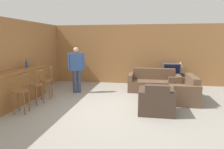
# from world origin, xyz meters

# --- Properties ---
(ground_plane) EXTENTS (24.00, 24.00, 0.00)m
(ground_plane) POSITION_xyz_m (0.00, 0.00, 0.00)
(ground_plane) COLOR gray
(wall_back) EXTENTS (9.40, 0.08, 2.60)m
(wall_back) POSITION_xyz_m (0.00, 3.56, 1.30)
(wall_back) COLOR #9E6B3D
(wall_back) RESTS_ON ground_plane
(wall_left) EXTENTS (0.08, 8.56, 2.60)m
(wall_left) POSITION_xyz_m (-3.24, 1.28, 1.30)
(wall_left) COLOR #9E6B3D
(wall_left) RESTS_ON ground_plane
(bar_counter) EXTENTS (0.55, 2.64, 1.03)m
(bar_counter) POSITION_xyz_m (-2.91, 0.02, 0.52)
(bar_counter) COLOR brown
(bar_counter) RESTS_ON ground_plane
(bar_chair_near) EXTENTS (0.47, 0.47, 1.08)m
(bar_chair_near) POSITION_xyz_m (-2.30, -0.70, 0.56)
(bar_chair_near) COLOR brown
(bar_chair_near) RESTS_ON ground_plane
(bar_chair_mid) EXTENTS (0.49, 0.49, 1.08)m
(bar_chair_mid) POSITION_xyz_m (-2.30, 0.04, 0.56)
(bar_chair_mid) COLOR brown
(bar_chair_mid) RESTS_ON ground_plane
(bar_chair_far) EXTENTS (0.48, 0.48, 1.08)m
(bar_chair_far) POSITION_xyz_m (-2.30, 0.70, 0.56)
(bar_chair_far) COLOR brown
(bar_chair_far) RESTS_ON ground_plane
(couch_far) EXTENTS (1.92, 0.84, 0.85)m
(couch_far) POSITION_xyz_m (1.25, 2.27, 0.30)
(couch_far) COLOR brown
(couch_far) RESTS_ON ground_plane
(armchair_near) EXTENTS (0.92, 0.80, 0.82)m
(armchair_near) POSITION_xyz_m (1.22, -0.12, 0.31)
(armchair_near) COLOR #423328
(armchair_near) RESTS_ON ground_plane
(loveseat_right) EXTENTS (0.77, 1.53, 0.81)m
(loveseat_right) POSITION_xyz_m (2.17, 1.21, 0.30)
(loveseat_right) COLOR brown
(loveseat_right) RESTS_ON ground_plane
(coffee_table) EXTENTS (0.65, 0.90, 0.37)m
(coffee_table) POSITION_xyz_m (1.09, 1.10, 0.32)
(coffee_table) COLOR brown
(coffee_table) RESTS_ON ground_plane
(tv_unit) EXTENTS (1.03, 0.55, 0.54)m
(tv_unit) POSITION_xyz_m (1.97, 3.13, 0.27)
(tv_unit) COLOR black
(tv_unit) RESTS_ON ground_plane
(tv) EXTENTS (0.68, 0.44, 0.45)m
(tv) POSITION_xyz_m (1.97, 3.13, 0.77)
(tv) COLOR #4C4C4C
(tv) RESTS_ON tv_unit
(bottle) EXTENTS (0.08, 0.08, 0.28)m
(bottle) POSITION_xyz_m (-2.96, 0.64, 1.16)
(bottle) COLOR #234293
(bottle) RESTS_ON bar_counter
(book_on_table) EXTENTS (0.23, 0.20, 0.02)m
(book_on_table) POSITION_xyz_m (1.18, 1.01, 0.38)
(book_on_table) COLOR navy
(book_on_table) RESTS_ON coffee_table
(table_lamp) EXTENTS (0.28, 0.28, 0.53)m
(table_lamp) POSITION_xyz_m (2.33, 3.13, 0.93)
(table_lamp) COLOR brown
(table_lamp) RESTS_ON tv_unit
(person_by_window) EXTENTS (0.54, 0.37, 1.68)m
(person_by_window) POSITION_xyz_m (-1.57, 1.59, 0.94)
(person_by_window) COLOR #384260
(person_by_window) RESTS_ON ground_plane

